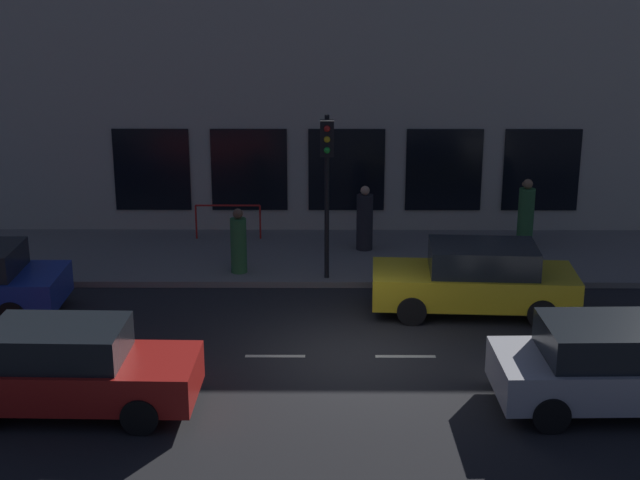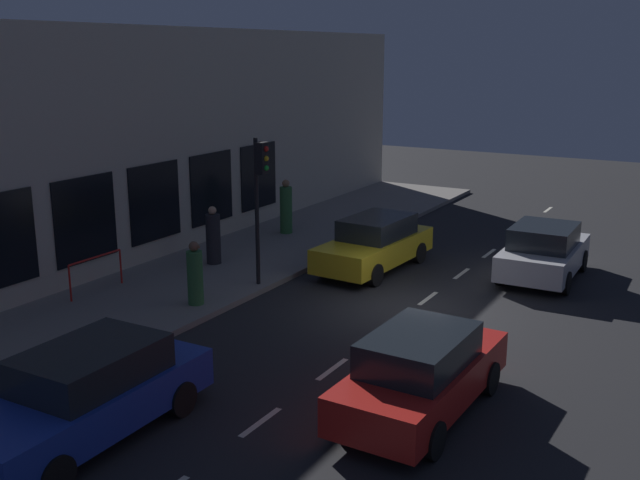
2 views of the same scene
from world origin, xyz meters
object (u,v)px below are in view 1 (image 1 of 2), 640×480
traffic_light (327,162)px  parked_car_2 (608,366)px  pedestrian_2 (526,216)px  pedestrian_1 (365,221)px  parked_car_1 (476,279)px  pedestrian_0 (239,243)px  parked_car_3 (68,369)px

traffic_light → parked_car_2: 8.34m
pedestrian_2 → pedestrian_1: bearing=89.0°
parked_car_1 → parked_car_2: 4.84m
pedestrian_2 → parked_car_2: bearing=173.8°
pedestrian_1 → traffic_light: bearing=-101.5°
pedestrian_1 → pedestrian_2: pedestrian_2 is taller
parked_car_1 → pedestrian_0: 5.95m
pedestrian_0 → pedestrian_2: (2.09, -7.50, 0.12)m
parked_car_1 → pedestrian_2: pedestrian_2 is taller
parked_car_3 → pedestrian_1: size_ratio=2.54×
traffic_light → pedestrian_2: bearing=-63.8°
pedestrian_2 → parked_car_1: bearing=152.0°
parked_car_2 → parked_car_3: bearing=-90.4°
parked_car_2 → traffic_light: bearing=-143.8°
pedestrian_0 → parked_car_3: bearing=56.2°
parked_car_2 → parked_car_3: 9.40m
pedestrian_0 → parked_car_1: bearing=141.5°
traffic_light → parked_car_2: (-6.37, -4.90, -2.26)m
parked_car_1 → parked_car_2: bearing=-157.7°
parked_car_3 → pedestrian_2: bearing=134.2°
traffic_light → pedestrian_0: size_ratio=2.45×
parked_car_1 → traffic_light: bearing=64.7°
parked_car_3 → pedestrian_1: (8.96, -5.51, 0.15)m
traffic_light → pedestrian_1: bearing=-22.6°
parked_car_1 → pedestrian_1: pedestrian_1 is taller
parked_car_2 → pedestrian_0: size_ratio=2.48×
traffic_light → parked_car_3: bearing=145.4°
traffic_light → parked_car_2: traffic_light is taller
pedestrian_1 → pedestrian_2: bearing=13.5°
pedestrian_1 → pedestrian_0: bearing=-137.9°
pedestrian_0 → pedestrian_1: bearing=-164.6°
parked_car_2 → pedestrian_1: size_ratio=2.32×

